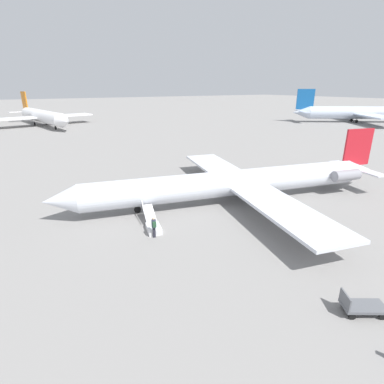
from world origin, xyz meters
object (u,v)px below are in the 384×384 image
at_px(airplane_far_right, 42,116).
at_px(airplane_main, 240,182).
at_px(boarding_stairs, 153,225).
at_px(luggage_cart, 361,306).
at_px(airplane_taxiing_distant, 364,113).
at_px(passenger, 154,226).

bearing_deg(airplane_far_right, airplane_main, -3.28).
distance_m(airplane_main, airplane_far_right, 80.18).
bearing_deg(boarding_stairs, airplane_main, -68.68).
xyz_separation_m(boarding_stairs, luggage_cart, (-5.24, 14.79, 0.09)).
relative_size(airplane_taxiing_distant, boarding_stairs, 10.13).
bearing_deg(airplane_main, boarding_stairs, 21.32).
xyz_separation_m(airplane_taxiing_distant, airplane_far_right, (91.64, -45.25, -0.23)).
bearing_deg(passenger, boarding_stairs, -6.06).
bearing_deg(airplane_taxiing_distant, boarding_stairs, -124.57).
bearing_deg(luggage_cart, airplane_taxiing_distant, -117.77).
relative_size(airplane_taxiing_distant, passenger, 24.09).
xyz_separation_m(airplane_taxiing_distant, passenger, (92.75, 37.05, -2.12)).
xyz_separation_m(airplane_main, passenger, (10.97, 2.73, -1.04)).
bearing_deg(airplane_taxiing_distant, passenger, -123.95).
bearing_deg(airplane_main, passenger, 27.72).
relative_size(airplane_main, airplane_taxiing_distant, 0.84).
bearing_deg(passenger, airplane_taxiing_distant, -54.48).
xyz_separation_m(airplane_main, boarding_stairs, (10.49, 1.39, -1.67)).
xyz_separation_m(boarding_stairs, passenger, (0.48, 1.33, 0.63)).
distance_m(airplane_main, airplane_taxiing_distant, 88.70).
relative_size(passenger, luggage_cart, 0.71).
xyz_separation_m(airplane_far_right, boarding_stairs, (0.63, 80.96, -2.52)).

